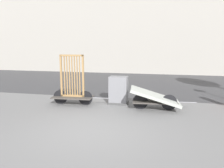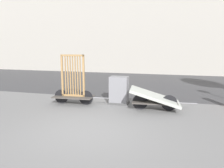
% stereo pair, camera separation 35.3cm
% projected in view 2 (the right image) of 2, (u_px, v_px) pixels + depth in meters
% --- Properties ---
extents(ground_plane, '(60.00, 60.00, 0.00)m').
position_uv_depth(ground_plane, '(89.00, 130.00, 6.18)').
color(ground_plane, slate).
extents(road_strip, '(56.00, 9.42, 0.01)m').
position_uv_depth(road_strip, '(136.00, 82.00, 14.39)').
color(road_strip, '#424244').
rests_on(road_strip, ground_plane).
extents(building_facade, '(48.00, 4.00, 9.93)m').
position_uv_depth(building_facade, '(149.00, 17.00, 19.93)').
color(building_facade, '#B2ADA3').
rests_on(building_facade, ground_plane).
extents(bike_cart_with_bedframe, '(2.35, 0.87, 2.03)m').
position_uv_depth(bike_cart_with_bedframe, '(73.00, 89.00, 8.89)').
color(bike_cart_with_bedframe, '#4C4742').
rests_on(bike_cart_with_bedframe, ground_plane).
extents(bike_cart_with_mattress, '(2.47, 1.27, 0.83)m').
position_uv_depth(bike_cart_with_mattress, '(155.00, 98.00, 8.07)').
color(bike_cart_with_mattress, '#4C4742').
rests_on(bike_cart_with_mattress, ground_plane).
extents(utility_cabinet, '(0.79, 0.57, 1.14)m').
position_uv_depth(utility_cabinet, '(119.00, 91.00, 8.97)').
color(utility_cabinet, '#4C4C4C').
rests_on(utility_cabinet, ground_plane).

